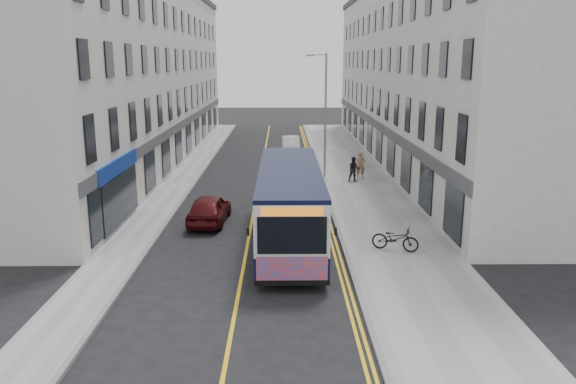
{
  "coord_description": "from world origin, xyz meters",
  "views": [
    {
      "loc": [
        1.46,
        -22.05,
        7.58
      ],
      "look_at": [
        1.74,
        3.28,
        1.6
      ],
      "focal_mm": 35.0,
      "sensor_mm": 36.0,
      "label": 1
    }
  ],
  "objects_px": {
    "streetlamp": "(324,111)",
    "city_bus": "(290,202)",
    "bicycle": "(395,239)",
    "car_maroon": "(209,209)",
    "pedestrian_far": "(354,169)",
    "pedestrian_near": "(361,165)",
    "car_white": "(291,145)"
  },
  "relations": [
    {
      "from": "pedestrian_near",
      "to": "car_maroon",
      "type": "height_order",
      "value": "pedestrian_near"
    },
    {
      "from": "bicycle",
      "to": "pedestrian_near",
      "type": "bearing_deg",
      "value": 19.89
    },
    {
      "from": "city_bus",
      "to": "bicycle",
      "type": "xyz_separation_m",
      "value": [
        4.21,
        -1.48,
        -1.14
      ]
    },
    {
      "from": "car_white",
      "to": "city_bus",
      "type": "bearing_deg",
      "value": -92.18
    },
    {
      "from": "car_maroon",
      "to": "car_white",
      "type": "bearing_deg",
      "value": -97.76
    },
    {
      "from": "car_maroon",
      "to": "pedestrian_far",
      "type": "bearing_deg",
      "value": -128.95
    },
    {
      "from": "streetlamp",
      "to": "pedestrian_far",
      "type": "relative_size",
      "value": 5.11
    },
    {
      "from": "bicycle",
      "to": "pedestrian_far",
      "type": "relative_size",
      "value": 1.2
    },
    {
      "from": "car_white",
      "to": "pedestrian_far",
      "type": "bearing_deg",
      "value": -73.84
    },
    {
      "from": "city_bus",
      "to": "bicycle",
      "type": "relative_size",
      "value": 5.88
    },
    {
      "from": "streetlamp",
      "to": "bicycle",
      "type": "bearing_deg",
      "value": -82.95
    },
    {
      "from": "pedestrian_near",
      "to": "car_white",
      "type": "xyz_separation_m",
      "value": [
        -4.32,
        11.15,
        -0.31
      ]
    },
    {
      "from": "streetlamp",
      "to": "car_maroon",
      "type": "xyz_separation_m",
      "value": [
        -6.17,
        -10.29,
        -3.68
      ]
    },
    {
      "from": "streetlamp",
      "to": "car_white",
      "type": "bearing_deg",
      "value": 100.64
    },
    {
      "from": "pedestrian_near",
      "to": "streetlamp",
      "type": "bearing_deg",
      "value": 168.66
    },
    {
      "from": "pedestrian_far",
      "to": "streetlamp",
      "type": "bearing_deg",
      "value": 133.79
    },
    {
      "from": "city_bus",
      "to": "pedestrian_near",
      "type": "relative_size",
      "value": 6.46
    },
    {
      "from": "streetlamp",
      "to": "car_white",
      "type": "height_order",
      "value": "streetlamp"
    },
    {
      "from": "city_bus",
      "to": "bicycle",
      "type": "height_order",
      "value": "city_bus"
    },
    {
      "from": "bicycle",
      "to": "car_maroon",
      "type": "relative_size",
      "value": 0.46
    },
    {
      "from": "pedestrian_near",
      "to": "car_white",
      "type": "height_order",
      "value": "pedestrian_near"
    },
    {
      "from": "bicycle",
      "to": "pedestrian_far",
      "type": "xyz_separation_m",
      "value": [
        -0.01,
        13.08,
        0.29
      ]
    },
    {
      "from": "pedestrian_near",
      "to": "pedestrian_far",
      "type": "xyz_separation_m",
      "value": [
        -0.54,
        -0.96,
        -0.07
      ]
    },
    {
      "from": "streetlamp",
      "to": "city_bus",
      "type": "xyz_separation_m",
      "value": [
        -2.39,
        -13.22,
        -2.63
      ]
    },
    {
      "from": "city_bus",
      "to": "car_white",
      "type": "distance_m",
      "value": 23.74
    },
    {
      "from": "bicycle",
      "to": "car_white",
      "type": "distance_m",
      "value": 25.48
    },
    {
      "from": "streetlamp",
      "to": "city_bus",
      "type": "relative_size",
      "value": 0.72
    },
    {
      "from": "bicycle",
      "to": "pedestrian_near",
      "type": "height_order",
      "value": "pedestrian_near"
    },
    {
      "from": "pedestrian_near",
      "to": "car_white",
      "type": "distance_m",
      "value": 11.97
    },
    {
      "from": "pedestrian_near",
      "to": "city_bus",
      "type": "bearing_deg",
      "value": -106.43
    },
    {
      "from": "bicycle",
      "to": "pedestrian_near",
      "type": "distance_m",
      "value": 14.05
    },
    {
      "from": "city_bus",
      "to": "car_white",
      "type": "height_order",
      "value": "city_bus"
    }
  ]
}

